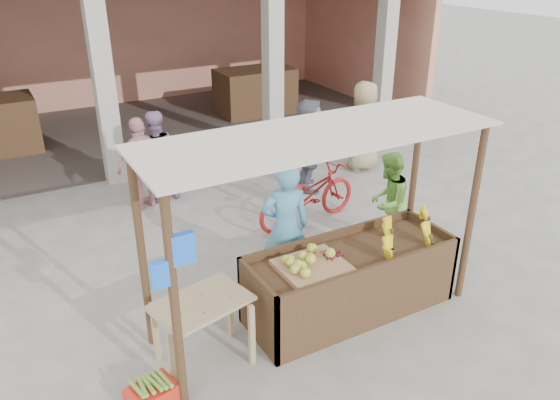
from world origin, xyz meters
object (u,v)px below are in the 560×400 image
fruit_stall (350,283)px  red_crate (152,396)px  side_table (202,312)px  vendor_blue (286,223)px  vendor_green (388,199)px  motorcycle (307,194)px

fruit_stall → red_crate: bearing=-172.5°
fruit_stall → side_table: 1.95m
vendor_blue → vendor_green: size_ratio=1.17×
vendor_blue → red_crate: bearing=45.7°
red_crate → motorcycle: bearing=23.4°
vendor_green → fruit_stall: bearing=3.4°
side_table → vendor_blue: 1.78m
side_table → red_crate: side_table is taller
side_table → motorcycle: bearing=26.8°
red_crate → motorcycle: (3.44, 2.64, 0.40)m
fruit_stall → vendor_green: vendor_green is taller
fruit_stall → vendor_green: size_ratio=1.63×
fruit_stall → vendor_blue: bearing=115.0°
side_table → motorcycle: 3.57m
vendor_green → motorcycle: (-0.60, 1.27, -0.28)m
vendor_blue → vendor_green: bearing=-158.8°
red_crate → vendor_blue: (2.22, 1.23, 0.81)m
side_table → motorcycle: (2.74, 2.29, -0.14)m
red_crate → vendor_green: vendor_green is taller
fruit_stall → red_crate: (-2.64, -0.35, -0.28)m
motorcycle → vendor_blue: bearing=132.2°
fruit_stall → red_crate: fruit_stall is taller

